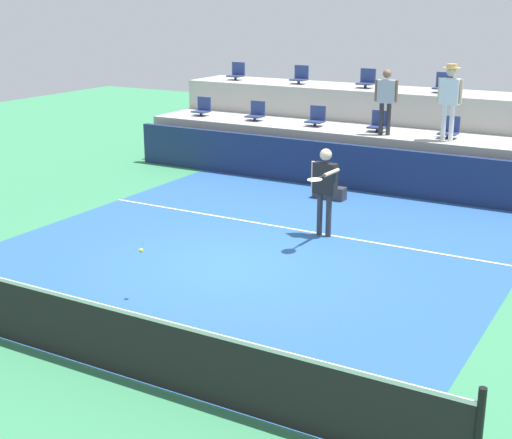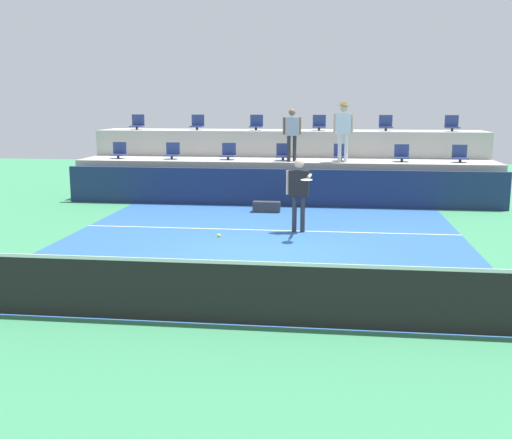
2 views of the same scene
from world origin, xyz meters
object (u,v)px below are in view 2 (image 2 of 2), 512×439
at_px(stadium_chair_lower_center, 283,153).
at_px(stadium_chair_lower_far_right, 460,155).
at_px(stadium_chair_lower_right, 402,154).
at_px(stadium_chair_upper_far_left, 137,123).
at_px(stadium_chair_lower_far_left, 119,152).
at_px(stadium_chair_upper_mid_right, 319,124).
at_px(stadium_chair_lower_left, 172,152).
at_px(stadium_chair_upper_left, 197,124).
at_px(stadium_chair_upper_mid_left, 256,124).
at_px(stadium_chair_upper_right, 386,124).
at_px(spectator_leaning_on_rail, 292,130).
at_px(spectator_with_hat, 343,125).
at_px(stadium_chair_upper_far_right, 452,125).
at_px(equipment_bag, 267,207).
at_px(tennis_ball, 219,236).
at_px(stadium_chair_lower_mid_left, 229,153).
at_px(tennis_player, 299,187).
at_px(stadium_chair_lower_mid_right, 341,154).

xyz_separation_m(stadium_chair_lower_center, stadium_chair_lower_far_right, (5.35, 0.00, 0.00)).
relative_size(stadium_chair_lower_right, stadium_chair_upper_far_left, 1.00).
height_order(stadium_chair_lower_far_left, stadium_chair_upper_mid_right, stadium_chair_upper_mid_right).
height_order(stadium_chair_lower_left, stadium_chair_upper_left, stadium_chair_upper_left).
relative_size(stadium_chair_lower_right, stadium_chair_upper_mid_left, 1.00).
bearing_deg(stadium_chair_upper_right, stadium_chair_lower_center, -151.14).
bearing_deg(stadium_chair_lower_right, stadium_chair_lower_far_right, 0.00).
bearing_deg(spectator_leaning_on_rail, spectator_with_hat, 0.00).
bearing_deg(stadium_chair_upper_mid_left, stadium_chair_upper_far_right, 0.00).
bearing_deg(stadium_chair_upper_right, stadium_chair_upper_mid_left, 180.00).
bearing_deg(stadium_chair_lower_left, stadium_chair_upper_right, 14.78).
bearing_deg(stadium_chair_upper_far_left, spectator_leaning_on_rail, -21.47).
distance_m(stadium_chair_upper_mid_right, equipment_bag, 4.85).
relative_size(stadium_chair_lower_center, tennis_ball, 7.65).
relative_size(stadium_chair_lower_right, spectator_with_hat, 0.29).
distance_m(stadium_chair_upper_far_left, stadium_chair_upper_mid_left, 4.19).
height_order(stadium_chair_lower_far_left, equipment_bag, stadium_chair_lower_far_left).
bearing_deg(stadium_chair_lower_left, stadium_chair_lower_mid_left, 0.00).
bearing_deg(stadium_chair_lower_left, stadium_chair_upper_far_right, 11.36).
relative_size(tennis_player, tennis_ball, 25.59).
height_order(tennis_player, equipment_bag, tennis_player).
height_order(tennis_ball, equipment_bag, tennis_ball).
xyz_separation_m(stadium_chair_lower_right, stadium_chair_upper_mid_left, (-4.71, 1.80, 0.85)).
relative_size(stadium_chair_upper_mid_right, stadium_chair_upper_far_right, 1.00).
bearing_deg(equipment_bag, stadium_chair_lower_far_right, 22.52).
relative_size(stadium_chair_lower_left, stadium_chair_lower_right, 1.00).
xyz_separation_m(stadium_chair_upper_left, stadium_chair_upper_mid_right, (4.19, 0.00, 0.00)).
bearing_deg(stadium_chair_lower_far_right, stadium_chair_lower_left, 180.00).
bearing_deg(spectator_leaning_on_rail, stadium_chair_lower_far_right, 4.33).
height_order(stadium_chair_lower_mid_left, tennis_player, stadium_chair_lower_mid_left).
bearing_deg(stadium_chair_lower_center, stadium_chair_lower_far_left, 180.00).
height_order(stadium_chair_upper_mid_left, stadium_chair_upper_right, same).
xyz_separation_m(stadium_chair_upper_far_left, stadium_chair_upper_mid_right, (6.32, 0.00, 0.00)).
height_order(stadium_chair_lower_left, stadium_chair_lower_center, same).
bearing_deg(stadium_chair_lower_far_left, stadium_chair_upper_far_left, 87.78).
bearing_deg(stadium_chair_lower_far_right, tennis_player, -132.79).
height_order(stadium_chair_lower_left, stadium_chair_upper_far_left, stadium_chair_upper_far_left).
height_order(stadium_chair_lower_center, stadium_chair_lower_far_right, same).
bearing_deg(stadium_chair_lower_center, stadium_chair_upper_far_left, 161.11).
height_order(stadium_chair_lower_far_left, spectator_leaning_on_rail, spectator_leaning_on_rail).
xyz_separation_m(stadium_chair_upper_far_right, tennis_ball, (-5.74, -10.98, -1.51)).
bearing_deg(stadium_chair_lower_mid_left, stadium_chair_upper_mid_left, 69.85).
relative_size(stadium_chair_lower_far_right, stadium_chair_upper_far_right, 1.00).
bearing_deg(stadium_chair_lower_far_left, stadium_chair_lower_left, 0.00).
height_order(stadium_chair_lower_mid_right, tennis_ball, stadium_chair_lower_mid_right).
height_order(stadium_chair_lower_mid_left, stadium_chair_upper_far_right, stadium_chair_upper_far_right).
bearing_deg(stadium_chair_lower_left, tennis_player, -48.77).
bearing_deg(stadium_chair_upper_left, stadium_chair_lower_far_left, -140.82).
xyz_separation_m(stadium_chair_lower_center, tennis_player, (0.78, -4.94, -0.39)).
bearing_deg(stadium_chair_upper_right, tennis_ball, -108.18).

